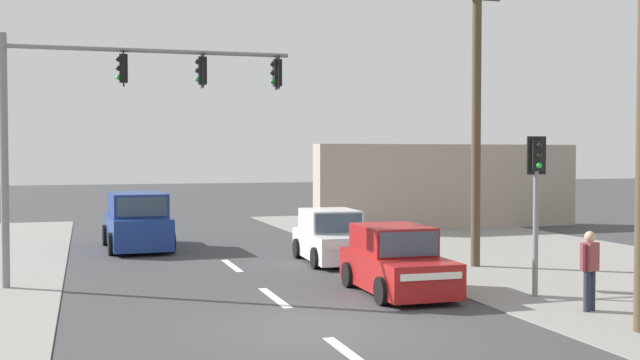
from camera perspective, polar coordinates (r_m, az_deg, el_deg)
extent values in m
plane|color=#3A3A3D|center=(13.90, -0.44, -11.18)|extent=(140.00, 140.00, 0.00)
cube|color=silver|center=(12.05, 2.43, -13.21)|extent=(0.20, 2.40, 0.01)
cube|color=silver|center=(16.72, -3.49, -8.92)|extent=(0.20, 2.40, 0.01)
cube|color=silver|center=(21.54, -6.73, -6.49)|extent=(0.20, 2.40, 0.01)
cylinder|color=#4C3D2B|center=(21.41, 11.82, 4.99)|extent=(0.26, 0.26, 8.62)
cylinder|color=slate|center=(19.01, -22.91, 1.32)|extent=(0.18, 0.18, 6.00)
cylinder|color=slate|center=(19.02, -12.68, 9.58)|extent=(6.80, 0.40, 0.11)
cube|color=black|center=(18.95, -14.74, 8.22)|extent=(0.21, 0.27, 0.68)
cube|color=black|center=(18.95, -14.74, 8.22)|extent=(0.06, 0.44, 0.84)
sphere|color=black|center=(18.97, -15.12, 8.88)|extent=(0.13, 0.13, 0.13)
sphere|color=black|center=(18.95, -15.11, 8.22)|extent=(0.13, 0.13, 0.13)
sphere|color=green|center=(18.92, -15.10, 7.56)|extent=(0.13, 0.13, 0.13)
cube|color=black|center=(19.05, -8.95, 8.23)|extent=(0.21, 0.27, 0.68)
cube|color=black|center=(19.05, -8.95, 8.23)|extent=(0.06, 0.44, 0.84)
sphere|color=black|center=(19.07, -9.31, 8.89)|extent=(0.13, 0.13, 0.13)
sphere|color=black|center=(19.04, -9.31, 8.23)|extent=(0.13, 0.13, 0.13)
sphere|color=green|center=(19.02, -9.31, 7.57)|extent=(0.13, 0.13, 0.13)
cube|color=black|center=(19.35, -3.28, 8.15)|extent=(0.21, 0.27, 0.68)
cube|color=black|center=(19.35, -3.28, 8.15)|extent=(0.06, 0.44, 0.84)
sphere|color=black|center=(19.35, -3.63, 8.80)|extent=(0.13, 0.13, 0.13)
sphere|color=black|center=(19.32, -3.63, 8.16)|extent=(0.13, 0.13, 0.13)
sphere|color=green|center=(19.30, -3.63, 7.51)|extent=(0.13, 0.13, 0.13)
cylinder|color=slate|center=(17.19, 16.10, -4.00)|extent=(0.12, 0.12, 2.80)
cube|color=black|center=(17.10, 16.16, 1.81)|extent=(0.28, 0.23, 0.68)
cube|color=black|center=(17.10, 16.16, 1.81)|extent=(0.44, 0.09, 0.84)
sphere|color=black|center=(16.99, 16.35, 2.55)|extent=(0.13, 0.13, 0.13)
sphere|color=black|center=(16.99, 16.34, 1.81)|extent=(0.13, 0.13, 0.13)
sphere|color=green|center=(16.99, 16.33, 1.07)|extent=(0.13, 0.13, 0.13)
cube|color=#A39384|center=(32.61, 9.85, -0.48)|extent=(12.00, 1.00, 3.60)
cube|color=maroon|center=(17.16, 5.93, -6.94)|extent=(1.68, 3.63, 0.76)
cube|color=maroon|center=(17.34, 5.56, -4.52)|extent=(1.52, 1.93, 0.64)
cube|color=#384756|center=(16.45, 6.82, -4.87)|extent=(1.36, 0.09, 0.54)
cube|color=#384756|center=(18.24, 4.42, -4.19)|extent=(1.33, 0.09, 0.51)
cube|color=white|center=(15.48, 8.49, -7.28)|extent=(1.36, 0.07, 0.14)
cylinder|color=black|center=(16.51, 10.00, -8.05)|extent=(0.19, 0.60, 0.60)
cylinder|color=black|center=(15.88, 4.75, -8.43)|extent=(0.19, 0.60, 0.60)
cylinder|color=black|center=(18.51, 6.92, -6.95)|extent=(0.19, 0.60, 0.60)
cylinder|color=black|center=(17.95, 2.18, -7.22)|extent=(0.19, 0.60, 0.60)
cube|color=navy|center=(25.84, -13.76, -3.72)|extent=(2.01, 4.57, 1.00)
cube|color=navy|center=(25.58, -13.73, -1.80)|extent=(1.82, 2.76, 0.76)
cube|color=#384756|center=(26.94, -14.03, -1.62)|extent=(1.58, 0.12, 0.65)
cube|color=#384756|center=(24.22, -13.39, -2.00)|extent=(1.55, 0.12, 0.61)
cube|color=white|center=(28.07, -14.24, -2.82)|extent=(1.56, 0.10, 0.14)
cylinder|color=black|center=(27.18, -16.00, -4.04)|extent=(0.25, 0.73, 0.72)
cylinder|color=black|center=(27.36, -12.14, -3.97)|extent=(0.25, 0.73, 0.72)
cylinder|color=black|center=(24.41, -15.57, -4.71)|extent=(0.25, 0.73, 0.72)
cylinder|color=black|center=(24.61, -11.28, -4.62)|extent=(0.25, 0.73, 0.72)
cube|color=silver|center=(22.02, 0.96, -4.97)|extent=(1.77, 3.67, 0.76)
cube|color=silver|center=(22.23, 0.75, -3.09)|extent=(1.57, 1.97, 0.64)
cube|color=#384756|center=(21.30, 1.45, -3.31)|extent=(1.36, 0.13, 0.54)
cube|color=#384756|center=(23.16, 0.11, -2.89)|extent=(1.33, 0.12, 0.51)
cube|color=white|center=(20.26, 2.36, -5.08)|extent=(1.36, 0.11, 0.14)
cylinder|color=black|center=(21.22, 3.87, -5.80)|extent=(0.21, 0.61, 0.60)
cylinder|color=black|center=(20.77, -0.34, -5.97)|extent=(0.21, 0.61, 0.60)
cylinder|color=black|center=(23.33, 2.11, -5.10)|extent=(0.21, 0.61, 0.60)
cylinder|color=black|center=(22.92, -1.73, -5.22)|extent=(0.21, 0.61, 0.60)
cylinder|color=#232838|center=(16.12, 20.00, -7.94)|extent=(0.14, 0.14, 0.84)
cylinder|color=#232838|center=(15.97, 19.67, -8.03)|extent=(0.14, 0.14, 0.84)
cube|color=brown|center=(15.94, 19.87, -5.51)|extent=(0.42, 0.34, 0.56)
sphere|color=tan|center=(15.89, 19.88, -4.08)|extent=(0.22, 0.22, 0.22)
cylinder|color=brown|center=(16.14, 20.29, -5.42)|extent=(0.09, 0.09, 0.54)
cylinder|color=brown|center=(15.74, 19.43, -5.60)|extent=(0.09, 0.09, 0.54)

